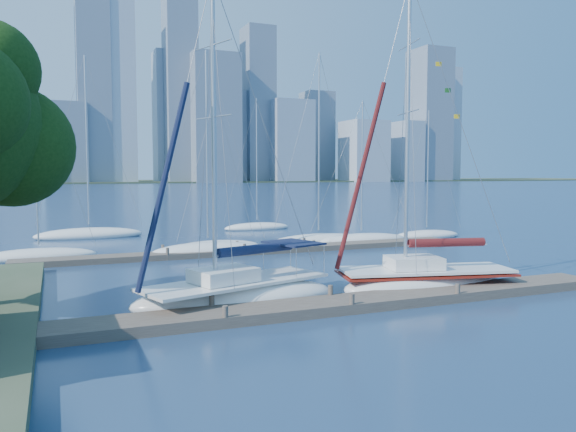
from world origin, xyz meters
name	(u,v)px	position (x,y,z in m)	size (l,w,h in m)	color
ground	(341,309)	(0.00, 0.00, 0.00)	(700.00, 700.00, 0.00)	navy
near_dock	(341,304)	(0.00, 0.00, 0.20)	(26.00, 2.00, 0.40)	#453B33
far_dock	(255,251)	(2.00, 16.00, 0.18)	(30.00, 1.80, 0.36)	#453B33
far_shore	(74,182)	(0.00, 320.00, 0.00)	(800.00, 100.00, 1.50)	#38472D
sailboat_navy	(236,280)	(-3.60, 2.32, 1.04)	(9.04, 5.27, 13.53)	white
sailboat_maroon	(425,265)	(5.37, 1.83, 1.15)	(8.86, 4.61, 14.53)	white
bg_boat_0	(39,256)	(-11.35, 18.58, 0.24)	(7.20, 3.93, 11.72)	white
bg_boat_1	(208,250)	(-1.06, 16.65, 0.29)	(7.92, 5.01, 13.68)	white
bg_boat_2	(217,247)	(0.05, 18.50, 0.24)	(6.61, 3.85, 11.16)	white
bg_boat_3	(319,240)	(8.19, 18.99, 0.28)	(7.81, 2.76, 14.71)	white
bg_boat_4	(361,240)	(11.47, 18.17, 0.24)	(8.17, 4.73, 11.20)	white
bg_boat_5	(427,235)	(18.16, 18.97, 0.23)	(6.50, 2.81, 10.82)	white
bg_boat_6	(89,234)	(-7.77, 29.78, 0.30)	(9.00, 4.82, 15.34)	white
bg_boat_7	(257,227)	(7.42, 30.91, 0.25)	(6.54, 2.37, 12.70)	white
skyline	(115,115)	(20.20, 290.79, 35.93)	(501.86, 51.31, 120.33)	#8391A9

